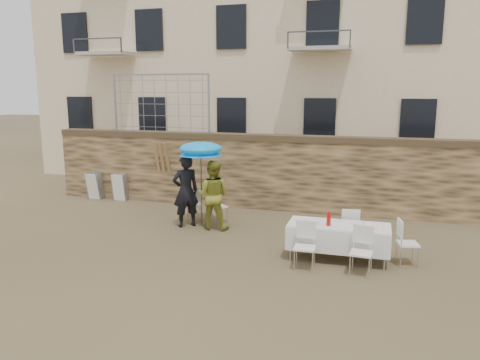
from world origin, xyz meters
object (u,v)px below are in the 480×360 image
(man_suit, at_px, (186,191))
(soda_bottle, at_px, (329,220))
(table_chair_back, at_px, (350,228))
(chair_stack_left, at_px, (98,185))
(couple_chair_left, at_px, (194,204))
(table_chair_front_right, at_px, (361,252))
(chair_stack_right, at_px, (122,186))
(table_chair_side, at_px, (408,242))
(woman_dress, at_px, (213,195))
(table_chair_front_left, at_px, (305,246))
(umbrella, at_px, (201,151))
(couple_chair_right, at_px, (218,205))
(banquet_table, at_px, (339,226))

(man_suit, height_order, soda_bottle, man_suit)
(table_chair_back, xyz_separation_m, chair_stack_left, (-8.28, 2.70, -0.02))
(couple_chair_left, relative_size, table_chair_front_right, 1.00)
(chair_stack_right, bearing_deg, man_suit, -34.34)
(couple_chair_left, xyz_separation_m, chair_stack_right, (-3.14, 1.59, -0.02))
(table_chair_side, bearing_deg, chair_stack_left, 58.16)
(woman_dress, distance_m, table_chair_front_left, 3.45)
(umbrella, relative_size, table_chair_front_right, 2.21)
(couple_chair_left, relative_size, couple_chair_right, 1.00)
(couple_chair_left, distance_m, table_chair_front_left, 4.35)
(man_suit, relative_size, umbrella, 0.90)
(umbrella, xyz_separation_m, chair_stack_left, (-4.44, 2.04, -1.55))
(banquet_table, bearing_deg, umbrella, 158.16)
(man_suit, bearing_deg, chair_stack_left, -68.26)
(table_chair_side, relative_size, chair_stack_left, 1.04)
(banquet_table, distance_m, table_chair_front_left, 0.99)
(soda_bottle, bearing_deg, table_chair_front_right, -40.60)
(umbrella, xyz_separation_m, soda_bottle, (3.44, -1.61, -1.10))
(table_chair_front_right, height_order, table_chair_back, same)
(table_chair_back, bearing_deg, chair_stack_right, -24.57)
(soda_bottle, relative_size, chair_stack_left, 0.28)
(umbrella, height_order, chair_stack_right, umbrella)
(woman_dress, bearing_deg, chair_stack_left, -27.08)
(woman_dress, bearing_deg, couple_chair_right, -87.76)
(table_chair_back, relative_size, chair_stack_left, 1.04)
(man_suit, height_order, woman_dress, man_suit)
(umbrella, bearing_deg, soda_bottle, -25.06)
(table_chair_back, bearing_deg, table_chair_side, 145.29)
(couple_chair_right, distance_m, table_chair_front_left, 3.82)
(couple_chair_left, bearing_deg, table_chair_front_right, 129.84)
(table_chair_side, xyz_separation_m, chair_stack_left, (-9.48, 3.40, -0.02))
(umbrella, height_order, banquet_table, umbrella)
(man_suit, distance_m, banquet_table, 4.27)
(couple_chair_right, bearing_deg, chair_stack_left, 18.09)
(table_chair_front_left, bearing_deg, table_chair_back, 60.77)
(woman_dress, bearing_deg, table_chair_back, 167.93)
(table_chair_front_left, relative_size, chair_stack_left, 1.04)
(couple_chair_left, bearing_deg, chair_stack_right, -46.73)
(umbrella, bearing_deg, couple_chair_right, 56.31)
(table_chair_front_right, bearing_deg, couple_chair_left, 155.71)
(couple_chair_right, relative_size, table_chair_back, 1.00)
(umbrella, relative_size, table_chair_side, 2.21)
(man_suit, height_order, umbrella, umbrella)
(umbrella, distance_m, banquet_table, 4.13)
(couple_chair_left, xyz_separation_m, table_chair_side, (5.44, -1.81, 0.00))
(couple_chair_left, distance_m, soda_bottle, 4.38)
(soda_bottle, xyz_separation_m, table_chair_front_right, (0.70, -0.60, -0.43))
(table_chair_front_right, bearing_deg, chair_stack_left, 159.69)
(woman_dress, distance_m, umbrella, 1.17)
(table_chair_front_left, xyz_separation_m, table_chair_side, (2.00, 0.85, 0.00))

